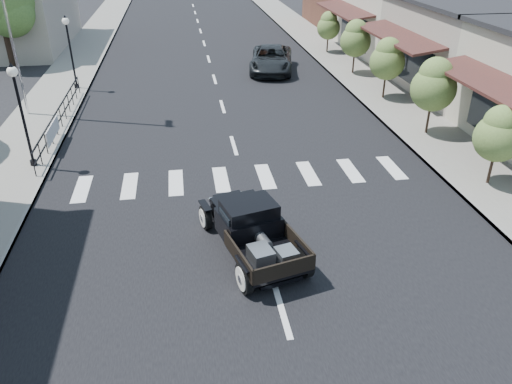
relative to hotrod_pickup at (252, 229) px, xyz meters
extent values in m
plane|color=black|center=(0.35, 0.53, -0.75)|extent=(120.00, 120.00, 0.00)
cube|color=black|center=(0.35, 15.53, -0.74)|extent=(14.00, 80.00, 0.02)
cube|color=gray|center=(-8.15, 15.53, -0.68)|extent=(3.00, 80.00, 0.15)
cube|color=gray|center=(8.85, 15.53, -0.68)|extent=(3.00, 80.00, 0.15)
cube|color=#A49A8A|center=(15.35, 13.53, 1.50)|extent=(10.00, 9.00, 4.50)
cube|color=beige|center=(15.35, 22.53, 1.50)|extent=(10.00, 9.00, 4.50)
imported|color=black|center=(3.95, 18.79, -0.01)|extent=(3.50, 5.70, 1.48)
camera|label=1|loc=(-1.63, -11.34, 7.33)|focal=35.00mm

